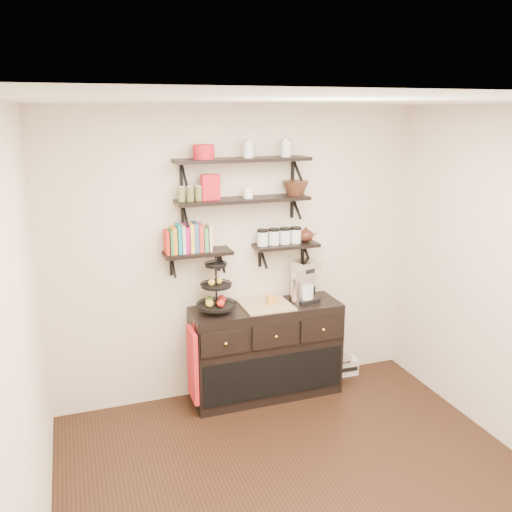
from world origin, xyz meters
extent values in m
plane|color=black|center=(0.00, 0.00, 0.00)|extent=(3.50, 3.50, 0.00)
cube|color=white|center=(0.00, 0.00, 2.70)|extent=(3.50, 3.50, 0.02)
cube|color=beige|center=(0.00, 1.75, 1.35)|extent=(3.50, 0.02, 2.70)
cube|color=beige|center=(-1.75, 0.00, 1.35)|extent=(0.02, 3.50, 2.70)
cube|color=black|center=(0.00, 1.61, 2.23)|extent=(1.20, 0.27, 0.03)
cube|color=black|center=(-0.52, 1.74, 2.12)|extent=(0.02, 0.03, 0.20)
cube|color=black|center=(0.52, 1.74, 2.12)|extent=(0.02, 0.03, 0.20)
cube|color=black|center=(0.00, 1.61, 1.89)|extent=(1.20, 0.27, 0.03)
cube|color=black|center=(-0.52, 1.74, 1.77)|extent=(0.02, 0.03, 0.20)
cube|color=black|center=(0.52, 1.74, 1.77)|extent=(0.02, 0.03, 0.20)
cube|color=black|center=(-0.42, 1.62, 1.44)|extent=(0.60, 0.25, 0.03)
cube|color=black|center=(-0.64, 1.74, 1.32)|extent=(0.02, 0.03, 0.20)
cube|color=black|center=(-0.20, 1.74, 1.32)|extent=(0.03, 0.03, 0.20)
cube|color=black|center=(0.42, 1.62, 1.44)|extent=(0.60, 0.25, 0.03)
cube|color=black|center=(0.20, 1.74, 1.32)|extent=(0.03, 0.03, 0.20)
cube|color=black|center=(0.64, 1.74, 1.32)|extent=(0.02, 0.03, 0.20)
cube|color=#B32018|center=(-0.68, 1.63, 1.55)|extent=(0.02, 0.15, 0.20)
cube|color=#237735|center=(-0.65, 1.63, 1.57)|extent=(0.03, 0.15, 0.24)
cube|color=orange|center=(-0.61, 1.63, 1.55)|extent=(0.04, 0.15, 0.21)
cube|color=teal|center=(-0.57, 1.63, 1.57)|extent=(0.03, 0.15, 0.25)
cube|color=beige|center=(-0.54, 1.63, 1.56)|extent=(0.03, 0.15, 0.22)
cube|color=#AC115A|center=(-0.50, 1.63, 1.58)|extent=(0.04, 0.15, 0.26)
cube|color=yellow|center=(-0.46, 1.63, 1.56)|extent=(0.03, 0.15, 0.23)
cube|color=#37558D|center=(-0.42, 1.63, 1.55)|extent=(0.03, 0.15, 0.20)
cube|color=red|center=(-0.38, 1.63, 1.57)|extent=(0.04, 0.15, 0.24)
cube|color=#469556|center=(-0.34, 1.63, 1.55)|extent=(0.03, 0.15, 0.21)
cube|color=beige|center=(-0.31, 1.63, 1.57)|extent=(0.03, 0.15, 0.25)
cylinder|color=silver|center=(0.19, 1.63, 1.51)|extent=(0.10, 0.10, 0.13)
cylinder|color=silver|center=(0.30, 1.63, 1.51)|extent=(0.10, 0.10, 0.13)
cylinder|color=silver|center=(0.41, 1.63, 1.51)|extent=(0.10, 0.10, 0.13)
cylinder|color=silver|center=(0.52, 1.63, 1.51)|extent=(0.10, 0.10, 0.13)
cube|color=black|center=(0.19, 1.51, 0.45)|extent=(1.40, 0.45, 0.90)
cube|color=tan|center=(0.19, 1.51, 0.91)|extent=(0.45, 0.41, 0.02)
sphere|color=gold|center=(-0.28, 1.26, 0.70)|extent=(0.04, 0.04, 0.04)
sphere|color=gold|center=(0.19, 1.26, 0.70)|extent=(0.04, 0.04, 0.04)
sphere|color=gold|center=(0.65, 1.26, 0.70)|extent=(0.04, 0.04, 0.04)
cylinder|color=black|center=(-0.29, 1.51, 1.16)|extent=(0.02, 0.02, 0.52)
cylinder|color=black|center=(-0.29, 1.51, 0.96)|extent=(0.35, 0.35, 0.01)
cylinder|color=black|center=(-0.29, 1.51, 1.15)|extent=(0.27, 0.27, 0.02)
cylinder|color=black|center=(-0.29, 1.51, 1.34)|extent=(0.19, 0.19, 0.02)
sphere|color=#B21914|center=(-0.22, 1.56, 1.00)|extent=(0.07, 0.07, 0.07)
sphere|color=gold|center=(-0.33, 1.51, 1.19)|extent=(0.06, 0.06, 0.06)
cube|color=#BA792A|center=(0.23, 1.51, 0.96)|extent=(0.08, 0.08, 0.08)
cube|color=black|center=(0.58, 1.51, 0.92)|extent=(0.26, 0.24, 0.04)
cube|color=silver|center=(0.58, 1.58, 1.09)|extent=(0.23, 0.13, 0.33)
cube|color=silver|center=(0.58, 1.51, 1.26)|extent=(0.26, 0.24, 0.07)
cylinder|color=silver|center=(0.58, 1.50, 1.00)|extent=(0.17, 0.17, 0.13)
cylinder|color=silver|center=(0.49, 1.49, 1.01)|extent=(0.11, 0.11, 0.22)
cube|color=#9D1B10|center=(-0.54, 1.41, 0.47)|extent=(0.04, 0.28, 0.66)
cube|color=silver|center=(1.07, 1.64, 0.08)|extent=(0.32, 0.17, 0.17)
cylinder|color=silver|center=(1.07, 1.64, 0.18)|extent=(0.22, 0.22, 0.02)
cube|color=black|center=(1.07, 1.55, 0.08)|extent=(0.28, 0.02, 0.04)
cube|color=red|center=(-0.29, 1.61, 2.01)|extent=(0.16, 0.07, 0.22)
cylinder|color=white|center=(0.05, 1.61, 1.95)|extent=(0.09, 0.09, 0.10)
cylinder|color=red|center=(-0.35, 1.61, 2.31)|extent=(0.18, 0.18, 0.12)
camera|label=1|loc=(-1.46, -2.89, 2.65)|focal=38.00mm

